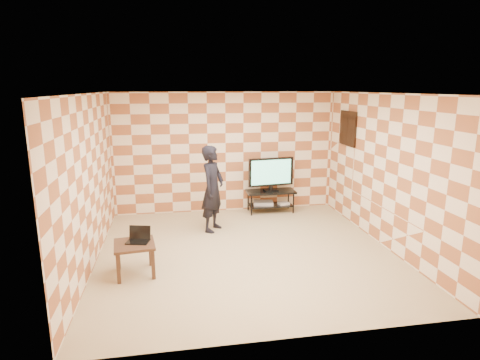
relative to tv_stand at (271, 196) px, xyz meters
name	(u,v)px	position (x,y,z in m)	size (l,w,h in m)	color
floor	(246,252)	(-0.98, -2.17, -0.37)	(5.00, 5.00, 0.00)	tan
wall_back	(226,153)	(-0.98, 0.33, 0.98)	(5.00, 0.02, 2.70)	beige
wall_front	(290,227)	(-0.98, -4.67, 0.98)	(5.00, 0.02, 2.70)	beige
wall_left	(89,182)	(-3.48, -2.17, 0.98)	(0.02, 5.00, 2.70)	beige
wall_right	(385,171)	(1.52, -2.17, 0.98)	(0.02, 5.00, 2.70)	beige
ceiling	(246,93)	(-0.98, -2.17, 2.33)	(5.00, 5.00, 0.02)	white
wall_art	(348,128)	(1.49, -0.62, 1.58)	(0.04, 0.72, 0.72)	black
tv_stand	(271,196)	(0.00, 0.00, 0.00)	(1.10, 0.49, 0.50)	black
tv	(271,173)	(0.00, 0.00, 0.55)	(1.05, 0.23, 0.76)	black
dvd_player	(263,203)	(-0.16, 0.04, -0.16)	(0.44, 0.32, 0.07)	#B1B1B4
game_console	(284,203)	(0.30, -0.05, -0.17)	(0.24, 0.17, 0.05)	silver
side_table	(135,249)	(-2.80, -2.70, 0.04)	(0.66, 0.66, 0.50)	#332316
laptop	(139,238)	(-2.74, -2.62, 0.18)	(0.38, 0.33, 0.22)	black
person	(213,189)	(-1.42, -0.97, 0.49)	(0.62, 0.41, 1.71)	black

